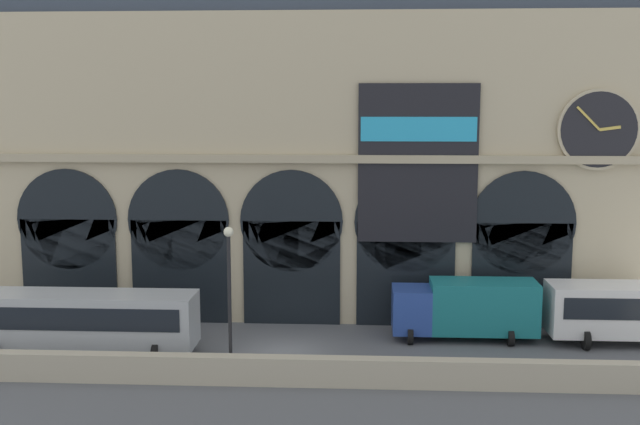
# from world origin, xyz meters

# --- Properties ---
(ground_plane) EXTENTS (200.00, 200.00, 0.00)m
(ground_plane) POSITION_xyz_m (0.00, 0.00, 0.00)
(ground_plane) COLOR #54565B
(quay_parapet_wall) EXTENTS (90.00, 0.70, 1.28)m
(quay_parapet_wall) POSITION_xyz_m (0.00, -4.37, 0.64)
(quay_parapet_wall) COLOR #B2A891
(quay_parapet_wall) RESTS_ON ground
(station_building) EXTENTS (39.17, 5.21, 21.22)m
(station_building) POSITION_xyz_m (0.04, 7.40, 10.30)
(station_building) COLOR #BCAD8C
(station_building) RESTS_ON ground
(bus_midwest) EXTENTS (11.00, 3.25, 3.10)m
(bus_midwest) POSITION_xyz_m (-9.71, -0.88, 1.78)
(bus_midwest) COLOR #ADB2B7
(bus_midwest) RESTS_ON ground
(box_truck_mideast) EXTENTS (7.50, 2.91, 3.12)m
(box_truck_mideast) POSITION_xyz_m (9.37, 2.64, 1.70)
(box_truck_mideast) COLOR #28479E
(box_truck_mideast) RESTS_ON ground
(street_lamp_quayside) EXTENTS (0.44, 0.44, 6.90)m
(street_lamp_quayside) POSITION_xyz_m (-2.01, -3.57, 4.41)
(street_lamp_quayside) COLOR black
(street_lamp_quayside) RESTS_ON ground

